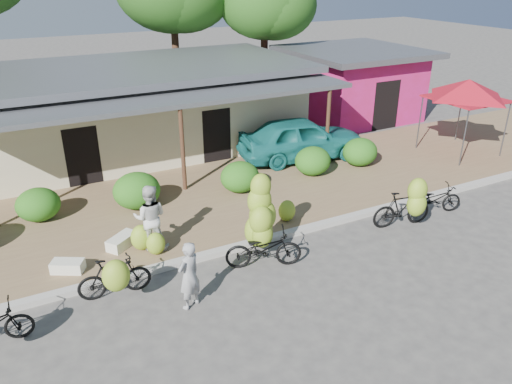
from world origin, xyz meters
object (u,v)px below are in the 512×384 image
Objects in this scene: bike_far_right at (434,199)px; teal_van at (301,138)px; sack_far at (68,266)px; bystander at (150,218)px; red_canopy at (468,89)px; bike_right at (406,206)px; sack_near at (122,241)px; bike_left at (115,277)px; bike_center at (262,231)px; vendor at (189,275)px.

bike_far_right is 0.38× the size of teal_van.
sack_far is 0.42× the size of bystander.
teal_van is at bearing 30.36° from bike_far_right.
red_canopy is 4.67× the size of sack_far.
red_canopy reaches higher than bike_far_right.
bike_right is 9.05m from sack_far.
sack_near is at bearing 94.17° from bike_far_right.
bike_right is 0.39× the size of teal_van.
bike_left is 1.71m from sack_far.
bike_far_right reaches higher than sack_near.
bike_center is 3.73m from sack_near.
sack_far is at bearing 34.42° from bike_left.
bike_center is (-10.53, -3.28, -1.76)m from red_canopy.
bike_far_right is 10.45m from sack_far.
bike_left reaches higher than bike_far_right.
sack_near reaches higher than sack_far.
sack_near is (-3.00, 2.13, -0.59)m from bike_center.
bike_right is at bearing -74.47° from bike_center.
bike_left is at bearing 74.68° from bystander.
teal_van reaches higher than sack_near.
sack_near is at bearing 83.08° from bike_right.
bystander is (2.13, 0.12, 0.74)m from sack_far.
bike_center is 7.21m from teal_van.
bystander is (0.68, -0.44, 0.73)m from sack_near.
teal_van is at bearing -19.78° from bike_center.
bike_center is 1.41× the size of vendor.
bike_right is 1.03× the size of bike_far_right.
bike_left is 0.74× the size of bike_center.
bike_center reaches higher than bike_far_right.
bystander reaches higher than bike_far_right.
sack_near is 1.10m from bystander.
vendor is at bearing -121.24° from bike_left.
red_canopy reaches higher than sack_far.
bike_left reaches higher than sack_far.
bike_center is 1.26× the size of bike_far_right.
red_canopy is 13.78m from sack_near.
red_canopy is at bearing 6.54° from sack_far.
bystander reaches higher than bike_left.
bike_far_right is at bearing -85.30° from bike_left.
bystander is at bearing 3.26° from sack_far.
bike_center is 1.22× the size of bike_right.
bike_left is 0.93× the size of bike_far_right.
vendor is (1.37, -1.02, 0.21)m from bike_left.
bystander is 0.37× the size of teal_van.
bike_far_right is at bearing -144.67° from red_canopy.
bike_center reaches higher than sack_far.
bike_left is at bearing -107.30° from sack_near.
sack_near is at bearing -101.61° from vendor.
sack_near is 8.39m from teal_van.
bike_right reaches higher than vendor.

